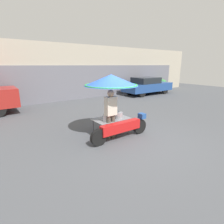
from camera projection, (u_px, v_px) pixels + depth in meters
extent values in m
plane|color=#4C4F54|center=(135.00, 140.00, 5.82)|extent=(36.00, 36.00, 0.00)
cube|color=#B2A893|center=(50.00, 72.00, 12.23)|extent=(28.00, 2.00, 3.83)
cube|color=slate|center=(56.00, 84.00, 11.61)|extent=(23.80, 0.06, 2.40)
cylinder|color=black|center=(139.00, 126.00, 6.36)|extent=(0.53, 0.14, 0.53)
cylinder|color=black|center=(99.00, 137.00, 5.38)|extent=(0.53, 0.14, 0.53)
cube|color=red|center=(121.00, 127.00, 5.83)|extent=(1.54, 0.24, 0.32)
cube|color=#234C93|center=(142.00, 116.00, 6.32)|extent=(0.20, 0.24, 0.18)
cylinder|color=black|center=(107.00, 126.00, 6.50)|extent=(0.48, 0.14, 0.48)
cylinder|color=#515156|center=(129.00, 126.00, 6.34)|extent=(0.03, 0.03, 0.56)
cylinder|color=#515156|center=(117.00, 121.00, 6.88)|extent=(0.03, 0.03, 0.56)
cylinder|color=#515156|center=(104.00, 133.00, 5.72)|extent=(0.03, 0.03, 0.56)
cylinder|color=#515156|center=(93.00, 127.00, 6.26)|extent=(0.03, 0.03, 0.56)
cube|color=gray|center=(111.00, 119.00, 6.22)|extent=(1.29, 0.81, 0.02)
cylinder|color=#B2B2B7|center=(111.00, 102.00, 6.07)|extent=(0.03, 0.03, 1.17)
cone|color=blue|center=(111.00, 80.00, 5.87)|extent=(1.83, 1.83, 0.38)
torus|color=green|center=(111.00, 85.00, 5.91)|extent=(1.79, 1.79, 0.05)
cylinder|color=#B7B7BC|center=(107.00, 118.00, 5.92)|extent=(0.26, 0.26, 0.23)
cylinder|color=#939399|center=(118.00, 115.00, 6.22)|extent=(0.31, 0.31, 0.22)
cylinder|color=#4C473D|center=(109.00, 127.00, 5.85)|extent=(0.14, 0.14, 0.82)
cylinder|color=#4C473D|center=(113.00, 126.00, 5.95)|extent=(0.14, 0.14, 0.82)
cube|color=beige|center=(111.00, 106.00, 5.71)|extent=(0.38, 0.22, 0.62)
sphere|color=tan|center=(111.00, 93.00, 5.60)|extent=(0.22, 0.22, 0.22)
cylinder|color=black|center=(165.00, 90.00, 15.07)|extent=(0.60, 0.20, 0.60)
cylinder|color=black|center=(152.00, 88.00, 16.24)|extent=(0.60, 0.20, 0.60)
cylinder|color=black|center=(142.00, 93.00, 13.53)|extent=(0.60, 0.20, 0.60)
cylinder|color=black|center=(129.00, 91.00, 14.69)|extent=(0.60, 0.20, 0.60)
cube|color=navy|center=(148.00, 87.00, 14.80)|extent=(4.44, 1.75, 0.64)
cube|color=#1E2328|center=(146.00, 80.00, 14.53)|extent=(2.13, 1.54, 0.48)
cylinder|color=brown|center=(162.00, 89.00, 17.39)|extent=(0.39, 0.39, 0.23)
sphere|color=#388442|center=(162.00, 84.00, 17.26)|extent=(0.90, 0.90, 0.90)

